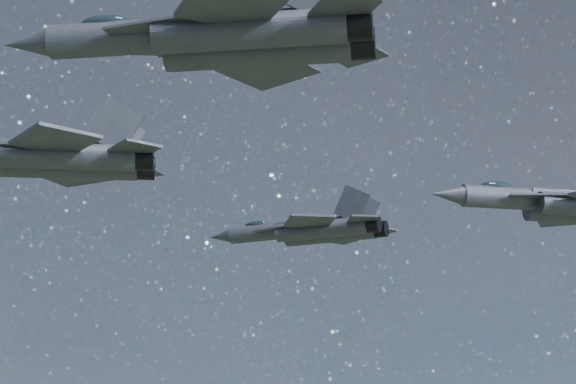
{
  "coord_description": "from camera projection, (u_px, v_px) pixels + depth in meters",
  "views": [
    {
      "loc": [
        7.41,
        -63.89,
        124.45
      ],
      "look_at": [
        3.64,
        0.21,
        142.25
      ],
      "focal_mm": 60.0,
      "sensor_mm": 36.0,
      "label": 1
    }
  ],
  "objects": [
    {
      "name": "jet_lead",
      "position": [
        43.0,
        156.0,
        62.63
      ],
      "size": [
        19.36,
        13.42,
        4.86
      ],
      "rotation": [
        0.0,
        0.0,
        0.16
      ],
      "color": "#32363E"
    },
    {
      "name": "jet_left",
      "position": [
        312.0,
        230.0,
        85.88
      ],
      "size": [
        17.69,
        11.79,
        4.49
      ],
      "rotation": [
        0.0,
        0.0,
        -0.35
      ],
      "color": "#32363E"
    },
    {
      "name": "jet_right",
      "position": [
        223.0,
        37.0,
        46.98
      ],
      "size": [
        19.57,
        13.77,
        4.95
      ],
      "rotation": [
        0.0,
        0.0,
        -0.08
      ],
      "color": "#32363E"
    },
    {
      "name": "jet_slot",
      "position": [
        571.0,
        204.0,
        72.36
      ],
      "size": [
        19.2,
        13.05,
        4.83
      ],
      "rotation": [
        0.0,
        0.0,
        0.26
      ],
      "color": "#32363E"
    }
  ]
}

